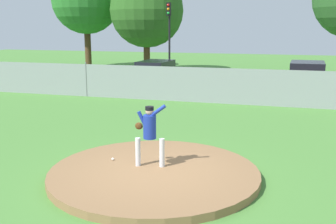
{
  "coord_description": "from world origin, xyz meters",
  "views": [
    {
      "loc": [
        2.93,
        -8.84,
        3.64
      ],
      "look_at": [
        -0.39,
        2.54,
        1.09
      ],
      "focal_mm": 42.81,
      "sensor_mm": 36.0,
      "label": 1
    }
  ],
  "objects": [
    {
      "name": "traffic_light_near",
      "position": [
        -5.03,
        18.71,
        3.56
      ],
      "size": [
        0.28,
        0.46,
        5.24
      ],
      "color": "black",
      "rests_on": "ground_plane"
    },
    {
      "name": "pitcher_youth",
      "position": [
        -0.19,
        0.22,
        1.13
      ],
      "size": [
        0.82,
        0.32,
        1.6
      ],
      "color": "silver",
      "rests_on": "pitchers_mound"
    },
    {
      "name": "baseball",
      "position": [
        -1.26,
        0.36,
        0.22
      ],
      "size": [
        0.07,
        0.07,
        0.07
      ],
      "primitive_type": "sphere",
      "color": "white",
      "rests_on": "pitchers_mound"
    },
    {
      "name": "chainlink_fence",
      "position": [
        0.0,
        10.0,
        0.85
      ],
      "size": [
        35.22,
        0.07,
        1.8
      ],
      "color": "gray",
      "rests_on": "ground_plane"
    },
    {
      "name": "parked_car_burgundy",
      "position": [
        4.12,
        14.18,
        0.83
      ],
      "size": [
        2.13,
        4.68,
        1.75
      ],
      "color": "maroon",
      "rests_on": "ground_plane"
    },
    {
      "name": "ground_plane",
      "position": [
        0.0,
        6.0,
        0.0
      ],
      "size": [
        80.0,
        80.0,
        0.0
      ],
      "primitive_type": "plane",
      "color": "#4C8438"
    },
    {
      "name": "parked_car_white",
      "position": [
        -4.58,
        14.24,
        0.77
      ],
      "size": [
        2.08,
        4.78,
        1.59
      ],
      "color": "silver",
      "rests_on": "ground_plane"
    },
    {
      "name": "pitchers_mound",
      "position": [
        0.0,
        0.0,
        0.09
      ],
      "size": [
        5.15,
        5.15,
        0.19
      ],
      "primitive_type": "cylinder",
      "color": "olive",
      "rests_on": "ground_plane"
    },
    {
      "name": "tree_tall_centre",
      "position": [
        -13.75,
        23.26,
        5.85
      ],
      "size": [
        5.83,
        5.83,
        8.79
      ],
      "color": "#4C331E",
      "rests_on": "ground_plane"
    },
    {
      "name": "asphalt_strip",
      "position": [
        0.0,
        14.5,
        0.0
      ],
      "size": [
        44.0,
        7.0,
        0.01
      ],
      "primitive_type": "cube",
      "color": "#2B2B2D",
      "rests_on": "ground_plane"
    },
    {
      "name": "tree_slender_far",
      "position": [
        -7.81,
        21.96,
        4.84
      ],
      "size": [
        5.81,
        5.81,
        7.76
      ],
      "color": "#4C331E",
      "rests_on": "ground_plane"
    },
    {
      "name": "tree_bushy_near",
      "position": [
        -8.0,
        22.33,
        4.24
      ],
      "size": [
        4.11,
        4.11,
        6.32
      ],
      "color": "#4C331E",
      "rests_on": "ground_plane"
    }
  ]
}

